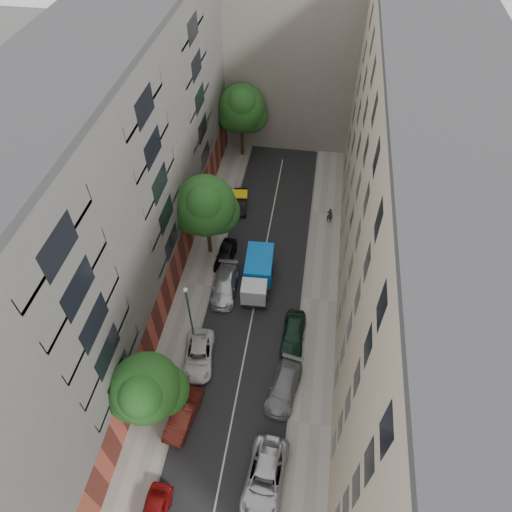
% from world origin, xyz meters
% --- Properties ---
extents(ground, '(120.00, 120.00, 0.00)m').
position_xyz_m(ground, '(0.00, 0.00, 0.00)').
color(ground, '#4C4C49').
rests_on(ground, ground).
extents(road_surface, '(8.00, 44.00, 0.02)m').
position_xyz_m(road_surface, '(0.00, 0.00, 0.01)').
color(road_surface, black).
rests_on(road_surface, ground).
extents(sidewalk_left, '(3.00, 44.00, 0.15)m').
position_xyz_m(sidewalk_left, '(-5.50, 0.00, 0.07)').
color(sidewalk_left, gray).
rests_on(sidewalk_left, ground).
extents(sidewalk_right, '(3.00, 44.00, 0.15)m').
position_xyz_m(sidewalk_right, '(5.50, 0.00, 0.07)').
color(sidewalk_right, gray).
rests_on(sidewalk_right, ground).
extents(building_left, '(8.00, 44.00, 20.00)m').
position_xyz_m(building_left, '(-11.00, 0.00, 10.00)').
color(building_left, '#524F4C').
rests_on(building_left, ground).
extents(building_right, '(8.00, 44.00, 20.00)m').
position_xyz_m(building_right, '(11.00, 0.00, 10.00)').
color(building_right, tan).
rests_on(building_right, ground).
extents(building_endcap, '(18.00, 12.00, 18.00)m').
position_xyz_m(building_endcap, '(0.00, 28.00, 9.00)').
color(building_endcap, gray).
rests_on(building_endcap, ground).
extents(tarp_truck, '(2.49, 5.77, 2.62)m').
position_xyz_m(tarp_truck, '(-0.07, 0.97, 1.45)').
color(tarp_truck, black).
rests_on(tarp_truck, ground).
extents(car_left_1, '(2.08, 4.41, 1.40)m').
position_xyz_m(car_left_1, '(-3.38, -11.97, 0.70)').
color(car_left_1, '#4F170F').
rests_on(car_left_1, ground).
extents(car_left_2, '(2.81, 4.93, 1.30)m').
position_xyz_m(car_left_2, '(-3.41, -7.23, 0.65)').
color(car_left_2, silver).
rests_on(car_left_2, ground).
extents(car_left_3, '(2.25, 5.06, 1.44)m').
position_xyz_m(car_left_3, '(-2.80, -0.20, 0.72)').
color(car_left_3, '#B8B8BD').
rests_on(car_left_3, ground).
extents(car_left_4, '(1.77, 4.01, 1.34)m').
position_xyz_m(car_left_4, '(-3.47, 3.40, 0.67)').
color(car_left_4, black).
rests_on(car_left_4, ground).
extents(car_left_5, '(1.91, 4.08, 1.29)m').
position_xyz_m(car_left_5, '(-3.46, 11.00, 0.65)').
color(car_left_5, black).
rests_on(car_left_5, ground).
extents(car_right_0, '(2.82, 5.51, 1.49)m').
position_xyz_m(car_right_0, '(2.88, -15.22, 0.74)').
color(car_right_0, '#BAB9BE').
rests_on(car_right_0, ground).
extents(car_right_1, '(2.74, 5.04, 1.39)m').
position_xyz_m(car_right_1, '(3.40, -8.82, 0.69)').
color(car_right_1, slate).
rests_on(car_right_1, ground).
extents(car_right_2, '(1.87, 4.43, 1.50)m').
position_xyz_m(car_right_2, '(3.60, -4.18, 0.75)').
color(car_right_2, black).
rests_on(car_right_2, ground).
extents(tree_near, '(4.90, 4.56, 7.24)m').
position_xyz_m(tree_near, '(-5.08, -12.48, 4.89)').
color(tree_near, '#382619').
rests_on(tree_near, sidewalk_left).
extents(tree_mid, '(5.60, 5.37, 8.50)m').
position_xyz_m(tree_mid, '(-5.00, 4.02, 5.71)').
color(tree_mid, '#382619').
rests_on(tree_mid, sidewalk_left).
extents(tree_far, '(5.48, 5.23, 8.66)m').
position_xyz_m(tree_far, '(-4.71, 19.89, 5.88)').
color(tree_far, '#382619').
rests_on(tree_far, sidewalk_left).
extents(lamp_post, '(0.36, 0.36, 6.70)m').
position_xyz_m(lamp_post, '(-4.20, -5.63, 4.25)').
color(lamp_post, '#164F2C').
rests_on(lamp_post, sidewalk_left).
extents(pedestrian, '(0.70, 0.56, 1.68)m').
position_xyz_m(pedestrian, '(5.80, 9.96, 0.99)').
color(pedestrian, black).
rests_on(pedestrian, sidewalk_right).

